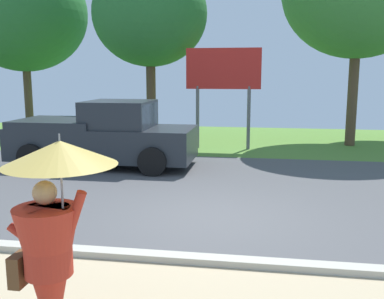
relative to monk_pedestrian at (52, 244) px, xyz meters
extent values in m
cube|color=#4C4C4F|center=(0.95, 6.24, -1.16)|extent=(40.00, 8.00, 0.10)
cube|color=#558233|center=(0.95, 14.24, -1.16)|extent=(40.00, 8.00, 0.10)
cube|color=#B2AD9E|center=(0.95, 2.24, -1.06)|extent=(40.00, 0.24, 0.10)
cone|color=#B22D1E|center=(-0.04, 0.00, -0.38)|extent=(0.60, 0.60, 1.45)
cylinder|color=#B22D1E|center=(-0.04, 0.00, 0.02)|extent=(0.44, 0.44, 0.65)
sphere|color=tan|center=(-0.04, 0.00, 0.48)|extent=(0.22, 0.22, 0.22)
cylinder|color=#B22D1E|center=(0.24, 0.00, 0.29)|extent=(0.24, 0.09, 0.45)
cylinder|color=#B22D1E|center=(-0.30, 0.02, 0.05)|extent=(0.29, 0.08, 0.24)
cylinder|color=gray|center=(0.13, 0.00, 0.52)|extent=(0.02, 0.02, 0.75)
cone|color=gold|center=(0.13, 0.00, 0.85)|extent=(1.01, 1.01, 0.22)
cylinder|color=gray|center=(0.13, 0.00, 0.97)|extent=(0.02, 0.02, 0.10)
cube|color=black|center=(-0.34, 0.05, 0.15)|extent=(0.02, 0.11, 0.16)
cube|color=brown|center=(-0.31, -0.05, -0.26)|extent=(0.12, 0.24, 0.30)
cube|color=#23282D|center=(-2.64, 8.39, -0.43)|extent=(5.20, 2.00, 0.90)
cube|color=#23282D|center=(-2.14, 8.39, 0.32)|extent=(1.80, 1.84, 0.90)
cube|color=#2D3842|center=(-1.29, 8.39, 0.32)|extent=(0.10, 1.70, 0.77)
cube|color=#23282D|center=(-3.94, 8.39, 0.12)|extent=(2.40, 2.00, 0.20)
cylinder|color=black|center=(-0.94, 9.39, -0.73)|extent=(0.76, 0.28, 0.76)
cylinder|color=black|center=(-0.94, 7.39, -0.73)|extent=(0.76, 0.28, 0.76)
cylinder|color=black|center=(-4.34, 9.39, -0.73)|extent=(0.76, 0.28, 0.76)
cylinder|color=black|center=(-4.34, 7.39, -0.73)|extent=(0.76, 0.28, 0.76)
cylinder|color=slate|center=(-0.42, 11.88, -0.01)|extent=(0.12, 0.12, 2.20)
cylinder|color=slate|center=(1.38, 11.88, -0.01)|extent=(0.12, 0.12, 2.20)
cube|color=red|center=(0.48, 11.88, 1.69)|extent=(2.60, 0.10, 1.40)
cylinder|color=brown|center=(-2.41, 13.06, 0.62)|extent=(0.36, 0.36, 3.46)
ellipsoid|color=#286B2D|center=(-2.41, 13.06, 3.72)|extent=(4.29, 4.29, 3.90)
cylinder|color=brown|center=(5.08, 13.37, 0.84)|extent=(0.36, 0.36, 3.88)
cylinder|color=brown|center=(-8.79, 15.31, 0.63)|extent=(0.36, 0.36, 3.47)
ellipsoid|color=#286B2D|center=(-8.79, 15.31, 4.16)|extent=(5.63, 5.63, 5.12)
camera|label=1|loc=(1.90, -3.60, 1.55)|focal=41.40mm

